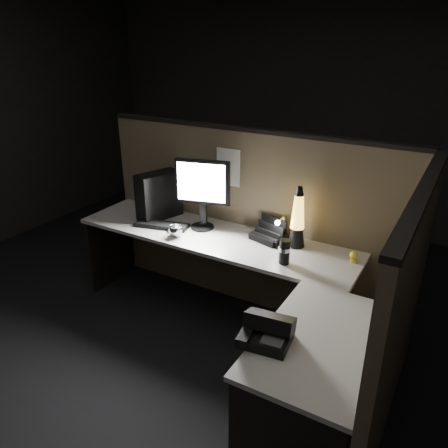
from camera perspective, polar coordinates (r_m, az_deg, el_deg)
The scene contains 17 objects.
floor at distance 3.34m, azimuth -4.60°, elevation -17.32°, with size 6.00×6.00×0.00m, color black.
room_shell at distance 2.60m, azimuth -5.76°, elevation 10.94°, with size 6.00×6.00×6.00m.
partition_back at distance 3.63m, azimuth 3.33°, elevation 0.21°, with size 2.66×0.06×1.50m, color brown.
partition_right at distance 2.59m, azimuth 21.92°, elevation -11.97°, with size 0.06×1.66×1.50m, color brown.
desk at distance 3.09m, azimuth 0.49°, elevation -7.62°, with size 2.60×1.60×0.73m.
pc_tower at distance 3.76m, azimuth -8.50°, elevation 3.73°, with size 0.17×0.37×0.39m, color black.
monitor at distance 3.46m, azimuth -2.84°, elevation 4.77°, with size 0.44×0.19×0.57m.
keyboard at distance 3.63m, azimuth -8.15°, elevation -0.14°, with size 0.45×0.15×0.02m, color black.
mouse at distance 3.51m, azimuth -6.75°, elevation -0.82°, with size 0.09×0.06×0.03m, color black.
clip_lamp at distance 3.30m, azimuth 7.37°, elevation -0.48°, with size 0.04×0.16×0.20m.
organizer at distance 3.38m, azimuth 6.03°, elevation -1.31°, with size 0.29×0.27×0.18m.
lava_lamp at distance 3.23m, azimuth 9.57°, elevation 0.27°, with size 0.13×0.13×0.47m.
travel_mug at distance 3.01m, azimuth 7.91°, elevation -3.60°, with size 0.08×0.08×0.18m, color black.
steel_mug at distance 3.42m, azimuth -6.36°, elevation -0.95°, with size 0.11×0.11×0.09m, color #B5B6BC.
figurine at distance 3.15m, azimuth 16.60°, elevation -3.94°, with size 0.06×0.06×0.06m, color yellow.
pinned_paper at distance 3.53m, azimuth 0.56°, elevation 7.42°, with size 0.21×0.00×0.30m, color white.
desk_phone at distance 2.31m, azimuth 5.54°, elevation -13.67°, with size 0.28×0.28×0.15m.
Camera 1 is at (1.49, -2.05, 2.17)m, focal length 35.00 mm.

